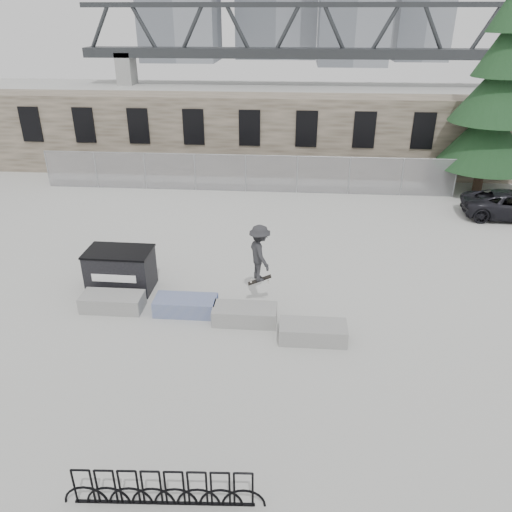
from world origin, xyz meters
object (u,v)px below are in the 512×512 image
(planter_center_left, at_px, (186,305))
(bike_rack, at_px, (163,488))
(planter_far_left, at_px, (112,301))
(skateboarder, at_px, (260,253))
(dumpster, at_px, (121,270))
(planter_offset, at_px, (313,331))
(spruce_tree, at_px, (494,102))
(planter_center_right, at_px, (245,314))

(planter_center_left, bearing_deg, bike_rack, -81.73)
(planter_far_left, relative_size, skateboarder, 0.96)
(dumpster, bearing_deg, planter_center_left, -27.42)
(planter_offset, distance_m, bike_rack, 6.56)
(planter_offset, relative_size, bike_rack, 0.50)
(planter_far_left, height_order, skateboarder, skateboarder)
(dumpster, relative_size, skateboarder, 1.09)
(planter_far_left, height_order, dumpster, dumpster)
(planter_far_left, bearing_deg, spruce_tree, 40.22)
(dumpster, bearing_deg, spruce_tree, 37.95)
(planter_center_right, distance_m, bike_rack, 6.66)
(planter_center_right, bearing_deg, planter_offset, -20.56)
(bike_rack, distance_m, skateboarder, 7.92)
(planter_far_left, height_order, planter_offset, same)
(planter_center_right, bearing_deg, skateboarder, 70.34)
(planter_center_right, distance_m, planter_offset, 2.25)
(dumpster, bearing_deg, skateboarder, -6.93)
(planter_far_left, xyz_separation_m, dumpster, (-0.12, 1.35, 0.46))
(planter_center_right, relative_size, skateboarder, 0.96)
(planter_center_left, xyz_separation_m, bike_rack, (1.01, -6.97, 0.15))
(planter_center_left, bearing_deg, spruce_tree, 45.08)
(planter_center_left, bearing_deg, planter_offset, -16.04)
(spruce_tree, bearing_deg, planter_offset, -122.48)
(bike_rack, bearing_deg, planter_far_left, 116.27)
(planter_center_left, distance_m, planter_offset, 4.24)
(planter_center_left, relative_size, bike_rack, 0.50)
(bike_rack, relative_size, skateboarder, 1.95)
(spruce_tree, bearing_deg, planter_far_left, -139.78)
(planter_far_left, relative_size, planter_offset, 1.00)
(planter_far_left, relative_size, dumpster, 0.88)
(planter_center_right, distance_m, spruce_tree, 18.35)
(spruce_tree, bearing_deg, bike_rack, -121.19)
(spruce_tree, height_order, skateboarder, spruce_tree)
(planter_center_right, relative_size, spruce_tree, 0.17)
(planter_far_left, bearing_deg, skateboarder, 8.02)
(skateboarder, bearing_deg, spruce_tree, -65.56)
(dumpster, distance_m, bike_rack, 9.09)
(bike_rack, bearing_deg, planter_center_left, 98.27)
(planter_far_left, height_order, planter_center_right, same)
(bike_rack, bearing_deg, planter_offset, 62.19)
(planter_offset, bearing_deg, planter_center_right, 159.44)
(planter_center_left, height_order, bike_rack, bike_rack)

